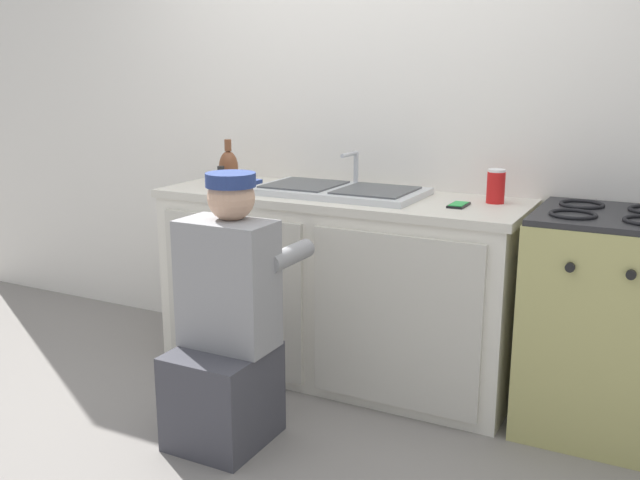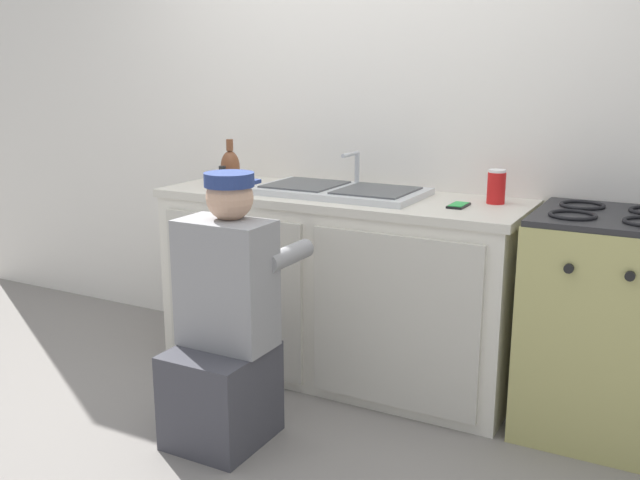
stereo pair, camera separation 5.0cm
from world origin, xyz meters
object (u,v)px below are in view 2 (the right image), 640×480
(stove_range, at_px, (603,324))
(soda_cup_red, at_px, (496,187))
(plumber_person, at_px, (225,332))
(sink_double_basin, at_px, (340,190))
(vase_decorative, at_px, (230,166))
(cell_phone, at_px, (459,205))
(spice_bottle_red, at_px, (223,177))
(water_glass, at_px, (237,181))

(stove_range, bearing_deg, soda_cup_red, 167.16)
(stove_range, distance_m, plumber_person, 1.56)
(sink_double_basin, relative_size, vase_decorative, 3.48)
(plumber_person, distance_m, cell_phone, 1.14)
(sink_double_basin, height_order, stove_range, sink_double_basin)
(sink_double_basin, relative_size, stove_range, 0.84)
(plumber_person, bearing_deg, stove_range, 30.55)
(stove_range, bearing_deg, plumber_person, -149.45)
(soda_cup_red, bearing_deg, cell_phone, -128.85)
(spice_bottle_red, bearing_deg, vase_decorative, 103.82)
(sink_double_basin, bearing_deg, soda_cup_red, 8.89)
(stove_range, height_order, water_glass, water_glass)
(water_glass, distance_m, cell_phone, 1.09)
(plumber_person, distance_m, water_glass, 0.89)
(plumber_person, height_order, spice_bottle_red, plumber_person)
(plumber_person, bearing_deg, spice_bottle_red, 125.50)
(spice_bottle_red, distance_m, cell_phone, 1.23)
(sink_double_basin, distance_m, vase_decorative, 0.66)
(vase_decorative, relative_size, soda_cup_red, 1.51)
(spice_bottle_red, bearing_deg, cell_phone, 1.74)
(water_glass, bearing_deg, spice_bottle_red, 151.44)
(plumber_person, xyz_separation_m, cell_phone, (0.72, 0.76, 0.46))
(sink_double_basin, xyz_separation_m, plumber_person, (-0.12, -0.80, -0.47))
(sink_double_basin, relative_size, spice_bottle_red, 7.62)
(stove_range, relative_size, plumber_person, 0.86)
(vase_decorative, bearing_deg, soda_cup_red, 3.44)
(vase_decorative, bearing_deg, sink_double_basin, -2.60)
(vase_decorative, xyz_separation_m, soda_cup_red, (1.38, 0.08, -0.01))
(water_glass, relative_size, spice_bottle_red, 0.95)
(water_glass, xyz_separation_m, spice_bottle_red, (-0.15, 0.08, 0.00))
(sink_double_basin, xyz_separation_m, soda_cup_red, (0.72, 0.11, 0.06))
(spice_bottle_red, xyz_separation_m, vase_decorative, (-0.03, 0.11, 0.04))
(stove_range, bearing_deg, spice_bottle_red, -177.73)
(water_glass, distance_m, vase_decorative, 0.26)
(water_glass, xyz_separation_m, vase_decorative, (-0.17, 0.19, 0.04))
(spice_bottle_red, distance_m, vase_decorative, 0.12)
(cell_phone, height_order, vase_decorative, vase_decorative)
(spice_bottle_red, bearing_deg, sink_double_basin, 6.84)
(stove_range, relative_size, water_glass, 9.49)
(stove_range, xyz_separation_m, spice_bottle_red, (-1.86, -0.07, 0.50))
(stove_range, bearing_deg, cell_phone, -176.68)
(vase_decorative, distance_m, soda_cup_red, 1.38)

